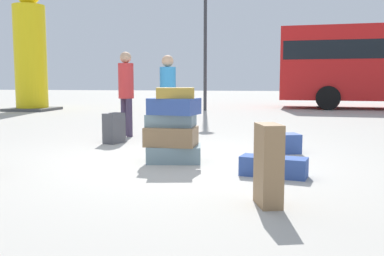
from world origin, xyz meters
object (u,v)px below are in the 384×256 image
at_px(suitcase_navy_foreground_far, 281,143).
at_px(person_tourist_with_camera, 126,87).
at_px(suitcase_charcoal_white_trunk, 114,128).
at_px(yellow_dummy_statue, 30,53).
at_px(suitcase_brown_foreground_near, 268,165).
at_px(suitcase_tower, 173,129).
at_px(suitcase_navy_behind_tower, 274,167).
at_px(person_bearded_onlooker, 168,89).

relative_size(suitcase_navy_foreground_far, person_tourist_with_camera, 0.32).
distance_m(suitcase_charcoal_white_trunk, yellow_dummy_statue, 9.60).
bearing_deg(suitcase_navy_foreground_far, suitcase_brown_foreground_near, -113.21).
height_order(suitcase_tower, suitcase_charcoal_white_trunk, suitcase_tower).
bearing_deg(suitcase_brown_foreground_near, suitcase_tower, 107.83).
bearing_deg(suitcase_charcoal_white_trunk, person_tourist_with_camera, 112.32).
height_order(suitcase_navy_behind_tower, person_bearded_onlooker, person_bearded_onlooker).
distance_m(suitcase_tower, suitcase_brown_foreground_near, 2.27).
bearing_deg(yellow_dummy_statue, suitcase_tower, -50.17).
relative_size(suitcase_tower, suitcase_brown_foreground_near, 1.38).
distance_m(person_bearded_onlooker, person_tourist_with_camera, 0.93).
bearing_deg(suitcase_navy_foreground_far, person_bearded_onlooker, 129.95).
bearing_deg(suitcase_tower, person_tourist_with_camera, 121.75).
xyz_separation_m(suitcase_tower, suitcase_navy_foreground_far, (1.48, 0.97, -0.30)).
distance_m(suitcase_navy_behind_tower, person_tourist_with_camera, 4.30).
relative_size(suitcase_navy_behind_tower, yellow_dummy_statue, 0.16).
distance_m(suitcase_navy_behind_tower, person_bearded_onlooker, 3.57).
bearing_deg(suitcase_navy_foreground_far, suitcase_navy_behind_tower, -113.93).
bearing_deg(suitcase_brown_foreground_near, person_bearded_onlooker, 98.17).
bearing_deg(suitcase_charcoal_white_trunk, person_bearded_onlooker, 58.36).
bearing_deg(suitcase_brown_foreground_near, suitcase_navy_behind_tower, 70.48).
bearing_deg(yellow_dummy_statue, suitcase_navy_behind_tower, -47.51).
distance_m(suitcase_tower, person_bearded_onlooker, 2.33).
height_order(suitcase_tower, suitcase_brown_foreground_near, suitcase_tower).
xyz_separation_m(suitcase_charcoal_white_trunk, person_bearded_onlooker, (0.81, 0.71, 0.67)).
bearing_deg(suitcase_navy_foreground_far, suitcase_tower, -166.17).
relative_size(suitcase_tower, suitcase_charcoal_white_trunk, 1.89).
xyz_separation_m(suitcase_brown_foreground_near, person_tourist_with_camera, (-2.79, 4.29, 0.62)).
xyz_separation_m(suitcase_charcoal_white_trunk, person_tourist_with_camera, (-0.09, 0.94, 0.72)).
relative_size(suitcase_tower, suitcase_navy_foreground_far, 1.90).
height_order(suitcase_charcoal_white_trunk, person_bearded_onlooker, person_bearded_onlooker).
distance_m(suitcase_brown_foreground_near, person_bearded_onlooker, 4.52).
distance_m(suitcase_tower, person_tourist_with_camera, 2.89).
bearing_deg(suitcase_navy_foreground_far, suitcase_charcoal_white_trunk, 150.45).
distance_m(suitcase_tower, yellow_dummy_statue, 11.58).
xyz_separation_m(suitcase_charcoal_white_trunk, suitcase_navy_behind_tower, (2.76, -2.17, -0.15)).
bearing_deg(suitcase_charcoal_white_trunk, suitcase_brown_foreground_near, -34.27).
bearing_deg(suitcase_navy_foreground_far, person_tourist_with_camera, 134.55).
bearing_deg(suitcase_navy_behind_tower, suitcase_brown_foreground_near, -80.71).
relative_size(suitcase_brown_foreground_near, yellow_dummy_statue, 0.16).
relative_size(suitcase_tower, yellow_dummy_statue, 0.21).
bearing_deg(suitcase_navy_behind_tower, suitcase_tower, 165.22).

